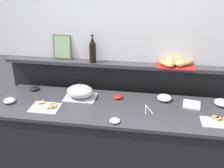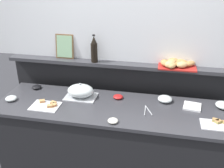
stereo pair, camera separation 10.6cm
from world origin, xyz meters
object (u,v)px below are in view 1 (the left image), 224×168
glass_bowl_medium (222,103)px  condiment_bowl_cream (34,89)px  serving_tongs (147,109)px  wine_bottle_dark (93,50)px  glass_bowl_large (164,98)px  bread_basket (174,63)px  sandwich_platter_side (46,107)px  condiment_bowl_teal (118,97)px  glass_bowl_small (9,101)px  sandwich_platter_rear (222,122)px  serving_cloche (80,92)px  framed_picture (62,47)px  condiment_bowl_dark (115,121)px  napkin_stack (192,105)px

glass_bowl_medium → condiment_bowl_cream: (-2.06, 0.04, -0.01)m
serving_tongs → wine_bottle_dark: bearing=145.9°
glass_bowl_large → bread_basket: bread_basket is taller
sandwich_platter_side → condiment_bowl_teal: bearing=24.6°
condiment_bowl_teal → bread_basket: size_ratio=0.26×
glass_bowl_small → wine_bottle_dark: 1.04m
glass_bowl_large → glass_bowl_small: size_ratio=1.27×
glass_bowl_medium → condiment_bowl_cream: 2.06m
sandwich_platter_rear → serving_cloche: 1.44m
sandwich_platter_rear → framed_picture: framed_picture is taller
serving_cloche → glass_bowl_medium: bearing=2.7°
glass_bowl_large → glass_bowl_small: bearing=-169.5°
serving_cloche → serving_tongs: size_ratio=1.82×
glass_bowl_medium → condiment_bowl_dark: size_ratio=1.60×
napkin_stack → framed_picture: bearing=166.7°
glass_bowl_small → condiment_bowl_teal: (1.11, 0.27, -0.00)m
sandwich_platter_rear → sandwich_platter_side: bearing=179.6°
sandwich_platter_rear → glass_bowl_medium: size_ratio=2.21×
sandwich_platter_rear → glass_bowl_small: bearing=178.5°
condiment_bowl_cream → serving_tongs: size_ratio=0.59×
glass_bowl_large → wine_bottle_dark: (-0.82, 0.21, 0.42)m
serving_cloche → framed_picture: size_ratio=1.20×
bread_basket → framed_picture: (-1.28, 0.05, 0.10)m
condiment_bowl_dark → serving_tongs: 0.40m
napkin_stack → serving_tongs: bearing=-160.9°
condiment_bowl_cream → sandwich_platter_side: bearing=-51.6°
sandwich_platter_side → glass_bowl_large: 1.24m
condiment_bowl_teal → framed_picture: bearing=156.3°
glass_bowl_small → napkin_stack: (1.89, 0.23, -0.01)m
glass_bowl_large → condiment_bowl_teal: glass_bowl_large is taller
framed_picture → bread_basket: bearing=-2.2°
condiment_bowl_dark → serving_tongs: (0.29, 0.27, -0.01)m
serving_cloche → framed_picture: (-0.29, 0.36, 0.38)m
wine_bottle_dark → glass_bowl_medium: bearing=-9.4°
condiment_bowl_cream → wine_bottle_dark: bearing=16.4°
serving_cloche → glass_bowl_medium: size_ratio=2.19×
condiment_bowl_teal → wine_bottle_dark: size_ratio=0.34×
glass_bowl_medium → condiment_bowl_teal: (-1.08, -0.01, -0.01)m
serving_cloche → glass_bowl_small: 0.74m
condiment_bowl_dark → napkin_stack: size_ratio=0.57×
wine_bottle_dark → bread_basket: (0.90, 0.01, -0.10)m
glass_bowl_medium → serving_cloche: bearing=-177.3°
glass_bowl_large → napkin_stack: size_ratio=0.90×
glass_bowl_small → condiment_bowl_teal: bearing=13.7°
serving_tongs → condiment_bowl_teal: bearing=149.0°
condiment_bowl_teal → condiment_bowl_dark: size_ratio=1.09×
glass_bowl_medium → bread_basket: (-0.50, 0.24, 0.32)m
sandwich_platter_rear → serving_tongs: (-0.68, 0.13, -0.01)m
glass_bowl_medium → condiment_bowl_dark: (-1.04, -0.48, -0.01)m
serving_cloche → bread_basket: bread_basket is taller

